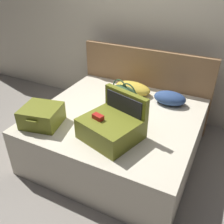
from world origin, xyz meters
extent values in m
plane|color=gray|center=(0.00, 0.00, 0.00)|extent=(12.00, 12.00, 0.00)
cube|color=beige|center=(0.00, 1.65, 1.30)|extent=(8.00, 0.10, 2.60)
cube|color=beige|center=(0.00, 0.40, 0.29)|extent=(1.80, 1.70, 0.58)
cube|color=olive|center=(0.00, 1.29, 0.55)|extent=(1.84, 0.08, 1.10)
cube|color=olive|center=(0.13, -0.05, 0.69)|extent=(0.62, 0.56, 0.22)
cube|color=#28282D|center=(0.13, -0.05, 0.72)|extent=(0.54, 0.49, 0.15)
cube|color=#B21E19|center=(0.03, -0.07, 0.82)|extent=(0.12, 0.09, 0.05)
cube|color=olive|center=(0.20, 0.19, 0.79)|extent=(0.51, 0.21, 0.43)
cube|color=#28282D|center=(0.19, 0.15, 0.79)|extent=(0.42, 0.14, 0.37)
cube|color=olive|center=(-0.63, -0.13, 0.65)|extent=(0.46, 0.43, 0.15)
cube|color=#28282D|center=(-0.63, -0.13, 0.67)|extent=(0.40, 0.38, 0.10)
cube|color=#B21E19|center=(-0.69, -0.19, 0.74)|extent=(0.13, 0.11, 0.03)
cube|color=#99999E|center=(-0.58, -0.09, 0.75)|extent=(0.17, 0.12, 0.06)
cube|color=olive|center=(-0.63, -0.13, 0.75)|extent=(0.46, 0.43, 0.06)
cube|color=olive|center=(-0.59, -0.32, 0.73)|extent=(0.12, 0.05, 0.02)
ellipsoid|color=#2D4C2D|center=(0.01, 0.57, 0.72)|extent=(0.53, 0.41, 0.28)
torus|color=#2D4C2D|center=(-0.06, 0.60, 0.79)|extent=(0.24, 0.11, 0.25)
torus|color=#2D4C2D|center=(0.07, 0.55, 0.79)|extent=(0.24, 0.11, 0.25)
ellipsoid|color=navy|center=(0.46, 0.92, 0.66)|extent=(0.40, 0.27, 0.16)
ellipsoid|color=gold|center=(-0.05, 0.98, 0.65)|extent=(0.52, 0.33, 0.14)
camera|label=1|loc=(1.05, -1.79, 2.08)|focal=39.97mm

